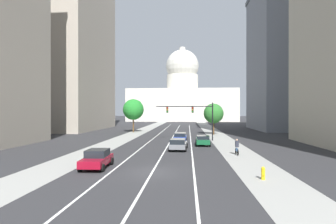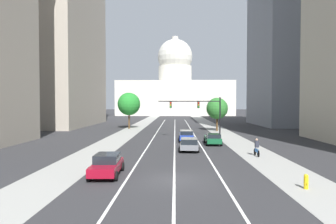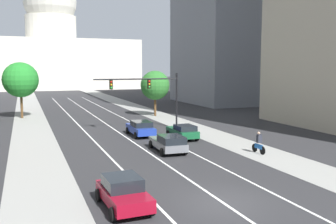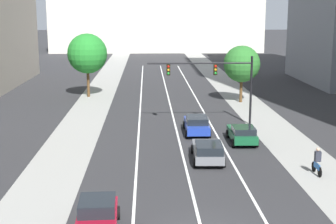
{
  "view_description": "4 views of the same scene",
  "coord_description": "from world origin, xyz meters",
  "px_view_note": "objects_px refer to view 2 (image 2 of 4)",
  "views": [
    {
      "loc": [
        2.73,
        -20.25,
        4.71
      ],
      "look_at": [
        -0.72,
        25.41,
        4.58
      ],
      "focal_mm": 28.09,
      "sensor_mm": 36.0,
      "label": 1
    },
    {
      "loc": [
        0.06,
        -18.22,
        5.1
      ],
      "look_at": [
        -1.16,
        28.6,
        3.71
      ],
      "focal_mm": 29.27,
      "sensor_mm": 36.0,
      "label": 2
    },
    {
      "loc": [
        -9.1,
        -16.21,
        6.75
      ],
      "look_at": [
        2.57,
        14.26,
        2.88
      ],
      "focal_mm": 40.54,
      "sensor_mm": 36.0,
      "label": 3
    },
    {
      "loc": [
        -2.47,
        -20.26,
        10.02
      ],
      "look_at": [
        -1.0,
        13.84,
        2.96
      ],
      "focal_mm": 52.75,
      "sensor_mm": 36.0,
      "label": 4
    }
  ],
  "objects_px": {
    "street_tree_near_left": "(129,104)",
    "car_gray": "(189,144)",
    "fire_hydrant": "(306,181)",
    "car_blue": "(186,135)",
    "street_tree_mid_right": "(217,108)",
    "car_green": "(213,139)",
    "cyclist": "(257,147)",
    "traffic_signal_mast": "(199,109)",
    "car_crimson": "(107,164)",
    "capitol_building": "(175,91)"
  },
  "relations": [
    {
      "from": "street_tree_near_left",
      "to": "car_gray",
      "type": "bearing_deg",
      "value": -67.07
    },
    {
      "from": "fire_hydrant",
      "to": "car_blue",
      "type": "bearing_deg",
      "value": 106.64
    },
    {
      "from": "car_blue",
      "to": "street_tree_mid_right",
      "type": "xyz_separation_m",
      "value": [
        6.32,
        13.93,
        3.47
      ]
    },
    {
      "from": "car_green",
      "to": "cyclist",
      "type": "bearing_deg",
      "value": -155.89
    },
    {
      "from": "traffic_signal_mast",
      "to": "car_crimson",
      "type": "bearing_deg",
      "value": -111.57
    },
    {
      "from": "street_tree_mid_right",
      "to": "car_crimson",
      "type": "bearing_deg",
      "value": -111.58
    },
    {
      "from": "car_crimson",
      "to": "street_tree_mid_right",
      "type": "bearing_deg",
      "value": -23.77
    },
    {
      "from": "capitol_building",
      "to": "car_blue",
      "type": "bearing_deg",
      "value": -89.0
    },
    {
      "from": "car_blue",
      "to": "car_crimson",
      "type": "distance_m",
      "value": 19.33
    },
    {
      "from": "capitol_building",
      "to": "car_gray",
      "type": "height_order",
      "value": "capitol_building"
    },
    {
      "from": "traffic_signal_mast",
      "to": "fire_hydrant",
      "type": "xyz_separation_m",
      "value": [
        4.26,
        -24.17,
        -3.91
      ]
    },
    {
      "from": "capitol_building",
      "to": "street_tree_mid_right",
      "type": "distance_m",
      "value": 78.61
    },
    {
      "from": "car_gray",
      "to": "car_blue",
      "type": "distance_m",
      "value": 7.73
    },
    {
      "from": "street_tree_near_left",
      "to": "street_tree_mid_right",
      "type": "height_order",
      "value": "street_tree_near_left"
    },
    {
      "from": "car_green",
      "to": "cyclist",
      "type": "xyz_separation_m",
      "value": [
        3.22,
        -7.61,
        0.12
      ]
    },
    {
      "from": "cyclist",
      "to": "street_tree_near_left",
      "type": "xyz_separation_m",
      "value": [
        -17.38,
        28.89,
        4.23
      ]
    },
    {
      "from": "car_green",
      "to": "street_tree_mid_right",
      "type": "xyz_separation_m",
      "value": [
        3.12,
        17.05,
        3.51
      ]
    },
    {
      "from": "car_gray",
      "to": "cyclist",
      "type": "bearing_deg",
      "value": -112.49
    },
    {
      "from": "fire_hydrant",
      "to": "street_tree_mid_right",
      "type": "height_order",
      "value": "street_tree_mid_right"
    },
    {
      "from": "cyclist",
      "to": "street_tree_mid_right",
      "type": "distance_m",
      "value": 24.9
    },
    {
      "from": "car_green",
      "to": "traffic_signal_mast",
      "type": "xyz_separation_m",
      "value": [
        -1.16,
        6.23,
        3.64
      ]
    },
    {
      "from": "car_gray",
      "to": "traffic_signal_mast",
      "type": "xyz_separation_m",
      "value": [
        2.05,
        10.84,
        3.63
      ]
    },
    {
      "from": "car_green",
      "to": "street_tree_near_left",
      "type": "distance_m",
      "value": 25.92
    },
    {
      "from": "traffic_signal_mast",
      "to": "capitol_building",
      "type": "bearing_deg",
      "value": 92.34
    },
    {
      "from": "street_tree_near_left",
      "to": "capitol_building",
      "type": "bearing_deg",
      "value": 82.76
    },
    {
      "from": "car_gray",
      "to": "car_green",
      "type": "bearing_deg",
      "value": -32.33
    },
    {
      "from": "car_blue",
      "to": "street_tree_mid_right",
      "type": "bearing_deg",
      "value": -23.47
    },
    {
      "from": "street_tree_mid_right",
      "to": "car_gray",
      "type": "bearing_deg",
      "value": -106.29
    },
    {
      "from": "car_crimson",
      "to": "car_green",
      "type": "bearing_deg",
      "value": -34.63
    },
    {
      "from": "car_blue",
      "to": "cyclist",
      "type": "height_order",
      "value": "cyclist"
    },
    {
      "from": "car_gray",
      "to": "street_tree_mid_right",
      "type": "xyz_separation_m",
      "value": [
        6.33,
        21.66,
        3.49
      ]
    },
    {
      "from": "car_crimson",
      "to": "car_blue",
      "type": "bearing_deg",
      "value": -21.54
    },
    {
      "from": "traffic_signal_mast",
      "to": "car_gray",
      "type": "bearing_deg",
      "value": -100.69
    },
    {
      "from": "traffic_signal_mast",
      "to": "street_tree_mid_right",
      "type": "bearing_deg",
      "value": 68.41
    },
    {
      "from": "car_crimson",
      "to": "traffic_signal_mast",
      "type": "relative_size",
      "value": 0.45
    },
    {
      "from": "traffic_signal_mast",
      "to": "cyclist",
      "type": "height_order",
      "value": "traffic_signal_mast"
    },
    {
      "from": "cyclist",
      "to": "fire_hydrant",
      "type": "bearing_deg",
      "value": 178.19
    },
    {
      "from": "car_gray",
      "to": "fire_hydrant",
      "type": "distance_m",
      "value": 14.75
    },
    {
      "from": "cyclist",
      "to": "traffic_signal_mast",
      "type": "bearing_deg",
      "value": 16.46
    },
    {
      "from": "car_crimson",
      "to": "street_tree_mid_right",
      "type": "distance_m",
      "value": 34.76
    },
    {
      "from": "car_green",
      "to": "car_blue",
      "type": "bearing_deg",
      "value": 46.84
    },
    {
      "from": "traffic_signal_mast",
      "to": "car_green",
      "type": "bearing_deg",
      "value": -79.4
    },
    {
      "from": "capitol_building",
      "to": "cyclist",
      "type": "bearing_deg",
      "value": -85.53
    },
    {
      "from": "traffic_signal_mast",
      "to": "street_tree_near_left",
      "type": "height_order",
      "value": "street_tree_near_left"
    },
    {
      "from": "car_crimson",
      "to": "traffic_signal_mast",
      "type": "height_order",
      "value": "traffic_signal_mast"
    },
    {
      "from": "car_green",
      "to": "street_tree_mid_right",
      "type": "distance_m",
      "value": 17.69
    },
    {
      "from": "car_gray",
      "to": "car_blue",
      "type": "height_order",
      "value": "car_blue"
    },
    {
      "from": "car_crimson",
      "to": "fire_hydrant",
      "type": "bearing_deg",
      "value": -104.77
    },
    {
      "from": "car_gray",
      "to": "street_tree_near_left",
      "type": "xyz_separation_m",
      "value": [
        -10.95,
        25.88,
        4.33
      ]
    },
    {
      "from": "car_green",
      "to": "street_tree_near_left",
      "type": "xyz_separation_m",
      "value": [
        -14.16,
        21.27,
        4.34
      ]
    }
  ]
}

